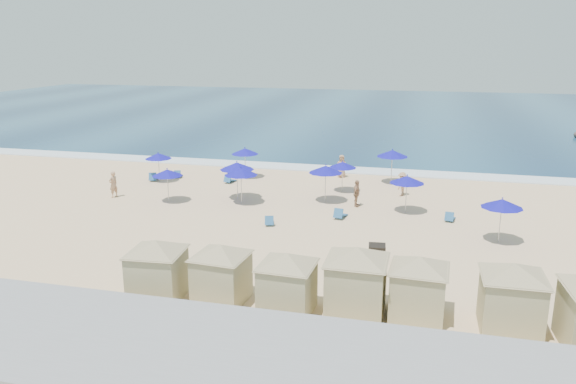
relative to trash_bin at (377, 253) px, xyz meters
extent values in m
plane|color=beige|center=(-5.50, 3.67, -0.40)|extent=(160.00, 160.00, 0.00)
cube|color=#0E2E4F|center=(-5.50, 58.67, -0.37)|extent=(160.00, 80.00, 0.06)
cube|color=white|center=(-5.50, 19.17, -0.36)|extent=(160.00, 2.50, 0.08)
cube|color=gray|center=(-5.50, -9.33, 0.15)|extent=(160.00, 2.20, 1.10)
cube|color=gray|center=(-5.50, -12.33, 0.76)|extent=(160.00, 4.00, 0.12)
cube|color=black|center=(0.00, 0.00, 0.00)|extent=(0.87, 0.87, 0.80)
cube|color=tan|center=(-8.29, -6.24, 0.60)|extent=(2.16, 2.16, 2.00)
cube|color=tan|center=(-8.29, -6.24, 1.60)|extent=(2.27, 2.27, 0.08)
pyramid|color=tan|center=(-8.29, -6.24, 2.10)|extent=(4.38, 4.38, 0.50)
cube|color=tan|center=(-5.68, -5.84, 0.56)|extent=(2.08, 2.08, 1.93)
cube|color=tan|center=(-5.68, -5.84, 1.53)|extent=(2.18, 2.18, 0.08)
pyramid|color=tan|center=(-5.68, -5.84, 2.01)|extent=(4.22, 4.22, 0.48)
cube|color=tan|center=(-2.88, -6.13, 0.57)|extent=(2.03, 2.03, 1.94)
cube|color=tan|center=(-2.88, -6.13, 1.54)|extent=(2.13, 2.13, 0.08)
pyramid|color=tan|center=(-2.88, -6.13, 2.03)|extent=(4.25, 4.25, 0.49)
cube|color=tan|center=(-0.30, -5.54, 0.68)|extent=(2.15, 2.15, 2.15)
cube|color=tan|center=(-0.30, -5.54, 1.75)|extent=(2.26, 2.26, 0.09)
pyramid|color=tan|center=(-0.30, -5.54, 2.29)|extent=(4.72, 4.72, 0.54)
cube|color=tan|center=(2.02, -5.38, 0.59)|extent=(2.07, 2.07, 1.98)
cube|color=tan|center=(2.02, -5.38, 1.58)|extent=(2.17, 2.17, 0.08)
pyramid|color=tan|center=(2.02, -5.38, 2.07)|extent=(4.33, 4.33, 0.49)
cube|color=tan|center=(5.30, -5.52, 0.64)|extent=(2.11, 2.11, 2.07)
cube|color=tan|center=(5.30, -5.52, 1.67)|extent=(2.22, 2.22, 0.08)
pyramid|color=tan|center=(5.30, -5.52, 2.19)|extent=(4.54, 4.54, 0.52)
cylinder|color=#A5A8AD|center=(-17.35, 11.95, 0.50)|extent=(0.05, 0.05, 1.80)
cone|color=#110E9A|center=(-17.35, 11.95, 1.56)|extent=(1.99, 1.99, 0.43)
sphere|color=#110E9A|center=(-17.35, 11.95, 1.82)|extent=(0.08, 0.08, 0.08)
cylinder|color=#A5A8AD|center=(-14.23, 7.03, 0.50)|extent=(0.05, 0.05, 1.80)
cone|color=#110E9A|center=(-14.23, 7.03, 1.57)|extent=(1.99, 1.99, 0.43)
sphere|color=#110E9A|center=(-14.23, 7.03, 1.83)|extent=(0.08, 0.08, 0.08)
cylinder|color=#A5A8AD|center=(-10.06, 8.77, 0.64)|extent=(0.05, 0.05, 2.07)
cone|color=#110E9A|center=(-10.06, 8.77, 1.86)|extent=(2.29, 2.29, 0.49)
sphere|color=#110E9A|center=(-10.06, 8.77, 2.16)|extent=(0.09, 0.09, 0.09)
cylinder|color=#A5A8AD|center=(-11.49, 14.74, 0.55)|extent=(0.05, 0.05, 1.90)
cone|color=#110E9A|center=(-11.49, 14.74, 1.68)|extent=(2.10, 2.10, 0.45)
sphere|color=#110E9A|center=(-11.49, 14.74, 1.95)|extent=(0.08, 0.08, 0.08)
cylinder|color=#A5A8AD|center=(-9.46, 7.83, 0.57)|extent=(0.05, 0.05, 1.95)
cone|color=#110E9A|center=(-9.46, 7.83, 1.73)|extent=(2.15, 2.15, 0.46)
sphere|color=#110E9A|center=(-9.46, 7.83, 2.01)|extent=(0.08, 0.08, 0.08)
cylinder|color=#A5A8AD|center=(-3.60, 12.38, 0.48)|extent=(0.05, 0.05, 1.76)
cone|color=#110E9A|center=(-3.60, 12.38, 1.52)|extent=(1.95, 1.95, 0.42)
sphere|color=#110E9A|center=(-3.60, 12.38, 1.78)|extent=(0.07, 0.07, 0.07)
cylinder|color=#A5A8AD|center=(-4.27, 9.52, 0.60)|extent=(0.05, 0.05, 2.01)
cone|color=#110E9A|center=(-4.27, 9.52, 1.79)|extent=(2.22, 2.22, 0.48)
sphere|color=#110E9A|center=(-4.27, 9.52, 2.09)|extent=(0.08, 0.08, 0.08)
cylinder|color=#A5A8AD|center=(-0.42, 15.64, 0.64)|extent=(0.05, 0.05, 2.08)
cone|color=#110E9A|center=(-0.42, 15.64, 1.87)|extent=(2.29, 2.29, 0.49)
sphere|color=#110E9A|center=(-0.42, 15.64, 2.17)|extent=(0.09, 0.09, 0.09)
cylinder|color=#A5A8AD|center=(0.96, 8.39, 0.56)|extent=(0.05, 0.05, 1.91)
cone|color=#110E9A|center=(0.96, 8.39, 1.69)|extent=(2.11, 2.11, 0.45)
sphere|color=#110E9A|center=(0.96, 8.39, 1.96)|extent=(0.08, 0.08, 0.08)
cylinder|color=#A5A8AD|center=(5.95, 4.17, 0.57)|extent=(0.05, 0.05, 1.94)
cone|color=#110E9A|center=(5.95, 4.17, 1.72)|extent=(2.14, 2.14, 0.46)
sphere|color=#110E9A|center=(5.95, 4.17, 2.00)|extent=(0.08, 0.08, 0.08)
cube|color=#265B8E|center=(-17.98, 12.24, -0.24)|extent=(0.89, 1.30, 0.33)
cube|color=#265B8E|center=(-17.83, 11.76, 0.00)|extent=(0.63, 0.48, 0.58)
cube|color=#265B8E|center=(-16.60, 13.65, -0.26)|extent=(0.76, 1.16, 0.29)
cube|color=#265B8E|center=(-16.49, 13.22, -0.04)|extent=(0.56, 0.41, 0.52)
cube|color=#265B8E|center=(-12.10, 13.08, -0.24)|extent=(0.73, 1.24, 0.32)
cube|color=#265B8E|center=(-12.18, 12.60, -0.01)|extent=(0.59, 0.41, 0.57)
cube|color=#265B8E|center=(-6.55, 4.17, -0.26)|extent=(0.76, 1.15, 0.29)
cube|color=#265B8E|center=(-6.43, 3.74, -0.04)|extent=(0.56, 0.41, 0.51)
cube|color=#265B8E|center=(-2.74, 6.43, -0.24)|extent=(0.74, 1.25, 0.32)
cube|color=#265B8E|center=(-2.82, 5.94, -0.01)|extent=(0.60, 0.41, 0.57)
cube|color=#265B8E|center=(3.60, 7.44, -0.26)|extent=(0.68, 1.14, 0.29)
cube|color=#265B8E|center=(3.52, 7.00, -0.04)|extent=(0.54, 0.38, 0.52)
imported|color=tan|center=(-18.32, 7.17, 0.49)|extent=(0.62, 0.76, 1.79)
imported|color=tan|center=(-2.14, 8.95, 0.46)|extent=(0.56, 1.06, 1.73)
imported|color=tan|center=(0.52, 12.35, 0.42)|extent=(0.91, 1.19, 1.63)
imported|color=tan|center=(-4.31, 16.67, 0.48)|extent=(0.89, 0.61, 1.76)
camera|label=1|loc=(2.00, -25.42, 9.75)|focal=35.00mm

